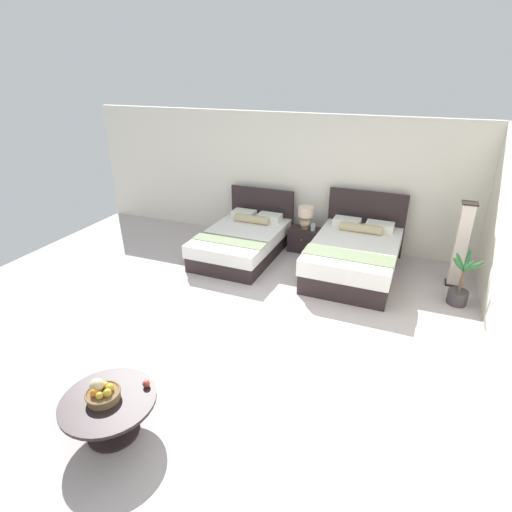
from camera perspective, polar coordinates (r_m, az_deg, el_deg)
name	(u,v)px	position (r m, az deg, el deg)	size (l,w,h in m)	color
ground_plane	(250,326)	(5.80, -0.79, -9.69)	(9.77, 10.24, 0.02)	#B9ADAB
wall_back	(315,181)	(8.21, 8.22, 10.26)	(9.77, 0.12, 2.51)	silver
bed_near_window	(243,241)	(7.77, -1.78, 2.13)	(1.36, 2.09, 1.06)	black
bed_near_corner	(354,255)	(7.24, 13.46, 0.07)	(1.45, 2.13, 1.21)	black
nightstand	(304,239)	(8.04, 6.68, 2.30)	(0.57, 0.41, 0.45)	black
table_lamp	(306,216)	(7.88, 6.89, 5.57)	(0.29, 0.29, 0.43)	tan
vase	(313,227)	(7.85, 7.90, 3.99)	(0.09, 0.09, 0.13)	silver
coffee_table	(109,408)	(4.41, -19.64, -19.25)	(0.90, 0.90, 0.42)	black
fruit_bowl	(102,393)	(4.31, -20.55, -17.33)	(0.33, 0.33, 0.20)	brown
loose_apple	(146,384)	(4.34, -14.98, -16.72)	(0.07, 0.07, 0.07)	#B03B32
floor_lamp_corner	(461,245)	(7.28, 26.51, 1.36)	(0.23, 0.23, 1.40)	black
potted_palm	(459,289)	(6.89, 26.36, -4.08)	(0.48, 0.57, 0.83)	#403A3D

